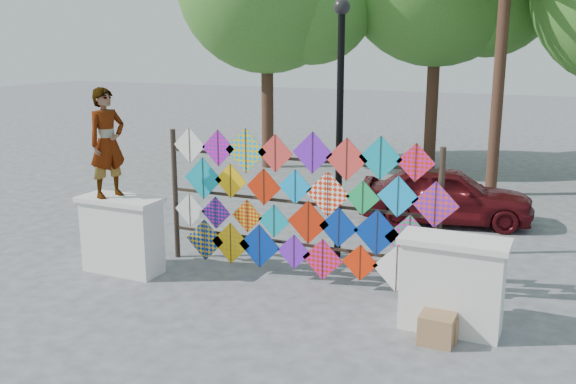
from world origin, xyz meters
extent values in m
plane|color=gray|center=(0.00, 0.00, 0.00)|extent=(80.00, 80.00, 0.00)
cube|color=white|center=(-2.70, -0.20, 0.60)|extent=(1.30, 0.55, 1.20)
cube|color=white|center=(-2.70, -0.20, 1.24)|extent=(1.40, 0.65, 0.08)
cube|color=white|center=(2.70, -0.20, 0.60)|extent=(1.30, 0.55, 1.20)
cube|color=white|center=(2.70, -0.20, 1.24)|extent=(1.40, 0.65, 0.08)
cylinder|color=#2D2119|center=(-2.30, 0.80, 1.15)|extent=(0.09, 0.09, 2.30)
cylinder|color=#2D2119|center=(2.30, 0.80, 1.15)|extent=(0.09, 0.09, 2.30)
cube|color=#2D2119|center=(0.00, 0.80, 0.55)|extent=(4.60, 0.04, 0.04)
cube|color=#2D2119|center=(0.00, 0.80, 1.25)|extent=(4.60, 0.04, 0.04)
cube|color=#2D2119|center=(0.00, 0.80, 1.95)|extent=(4.60, 0.04, 0.04)
cube|color=white|center=(-1.93, 0.74, 2.05)|extent=(0.62, 0.01, 0.62)
cube|color=#2D2119|center=(-1.93, 0.73, 2.05)|extent=(0.01, 0.01, 0.60)
cube|color=#761DDA|center=(-1.37, 0.74, 2.04)|extent=(0.62, 0.01, 0.62)
cube|color=#2D2119|center=(-1.37, 0.73, 2.04)|extent=(0.01, 0.01, 0.61)
cube|color=#0AA1F3|center=(-0.86, 0.74, 2.04)|extent=(0.75, 0.01, 0.75)
cube|color=#2D2119|center=(-0.86, 0.73, 2.04)|extent=(0.01, 0.01, 0.73)
cube|color=#EB3933|center=(-0.33, 0.74, 2.03)|extent=(0.62, 0.01, 0.62)
cube|color=#2D2119|center=(-0.33, 0.73, 2.03)|extent=(0.01, 0.01, 0.61)
cube|color=#761DDA|center=(0.31, 0.74, 2.09)|extent=(0.67, 0.01, 0.67)
cube|color=#2D2119|center=(0.31, 0.73, 2.09)|extent=(0.01, 0.01, 0.66)
cube|color=#EB3933|center=(0.87, 0.74, 2.02)|extent=(0.67, 0.01, 0.67)
cube|color=#2D2119|center=(0.87, 0.73, 2.02)|extent=(0.01, 0.01, 0.66)
cube|color=#0B9DB2|center=(1.40, 0.74, 2.08)|extent=(0.67, 0.01, 0.67)
cube|color=#2D2119|center=(1.40, 0.73, 2.08)|extent=(0.01, 0.01, 0.66)
cube|color=#DE14AA|center=(1.93, 0.74, 2.06)|extent=(0.58, 0.01, 0.58)
cube|color=#2D2119|center=(1.93, 0.73, 2.06)|extent=(0.01, 0.01, 0.57)
cube|color=#0B9DB2|center=(-1.66, 0.70, 1.51)|extent=(0.73, 0.01, 0.73)
cube|color=#2D2119|center=(-1.66, 0.69, 1.51)|extent=(0.01, 0.01, 0.72)
cube|color=#FFBA0A|center=(-1.13, 0.70, 1.52)|extent=(0.59, 0.01, 0.59)
cube|color=#2D2119|center=(-1.13, 0.69, 1.52)|extent=(0.01, 0.01, 0.58)
cube|color=red|center=(-0.52, 0.70, 1.47)|extent=(0.62, 0.01, 0.62)
cube|color=#2D2119|center=(-0.52, 0.69, 1.47)|extent=(0.01, 0.01, 0.60)
cube|color=#0AA1F3|center=(0.04, 0.70, 1.53)|extent=(0.57, 0.01, 0.57)
cube|color=#2D2119|center=(0.04, 0.69, 1.53)|extent=(0.01, 0.01, 0.56)
cube|color=white|center=(0.59, 0.70, 1.46)|extent=(0.73, 0.01, 0.73)
cube|color=#2D2119|center=(0.59, 0.69, 1.46)|extent=(0.01, 0.01, 0.72)
cube|color=#15AD53|center=(1.15, 0.70, 1.46)|extent=(0.54, 0.01, 0.54)
cube|color=#2D2119|center=(1.15, 0.69, 1.46)|extent=(0.01, 0.01, 0.54)
cube|color=#0AA1F3|center=(1.70, 0.70, 1.54)|extent=(0.63, 0.01, 0.63)
cube|color=#2D2119|center=(1.70, 0.69, 1.54)|extent=(0.01, 0.01, 0.62)
cube|color=#EB3933|center=(2.25, 0.70, 1.47)|extent=(0.70, 0.01, 0.70)
cube|color=#2D2119|center=(2.25, 0.69, 1.47)|extent=(0.01, 0.01, 0.69)
cube|color=white|center=(-1.92, 0.66, 0.95)|extent=(0.59, 0.01, 0.59)
cube|color=#2D2119|center=(-1.92, 0.65, 0.95)|extent=(0.01, 0.01, 0.58)
cube|color=#DE14AA|center=(-1.40, 0.66, 0.95)|extent=(0.56, 0.01, 0.56)
cube|color=#2D2119|center=(-1.40, 0.65, 0.95)|extent=(0.01, 0.01, 0.55)
cube|color=gold|center=(-0.81, 0.66, 0.96)|extent=(0.56, 0.01, 0.56)
cube|color=#2D2119|center=(-0.81, 0.65, 0.96)|extent=(0.01, 0.01, 0.55)
cube|color=#0B9DB2|center=(-0.32, 0.66, 0.93)|extent=(0.56, 0.01, 0.56)
cube|color=#2D2119|center=(-0.32, 0.65, 0.93)|extent=(0.01, 0.01, 0.55)
cube|color=red|center=(0.28, 0.66, 0.98)|extent=(0.71, 0.01, 0.71)
cube|color=#2D2119|center=(0.28, 0.65, 0.98)|extent=(0.01, 0.01, 0.70)
cube|color=#062D97|center=(0.79, 0.66, 0.96)|extent=(0.64, 0.01, 0.64)
cube|color=#2D2119|center=(0.79, 0.65, 0.96)|extent=(0.01, 0.01, 0.63)
cube|color=#062D97|center=(1.40, 0.66, 0.95)|extent=(0.73, 0.01, 0.73)
cube|color=#2D2119|center=(1.40, 0.65, 0.95)|extent=(0.01, 0.01, 0.72)
cube|color=#DE14AA|center=(1.90, 0.66, 0.92)|extent=(0.75, 0.01, 0.75)
cube|color=#2D2119|center=(1.90, 0.65, 0.92)|extent=(0.01, 0.01, 0.74)
cube|color=gold|center=(-1.61, 0.62, 0.46)|extent=(0.73, 0.01, 0.73)
cube|color=#2D2119|center=(-1.61, 0.61, 0.46)|extent=(0.01, 0.01, 0.72)
cube|color=gold|center=(-1.10, 0.62, 0.46)|extent=(0.72, 0.01, 0.72)
cube|color=#2D2119|center=(-1.10, 0.61, 0.46)|extent=(0.01, 0.01, 0.71)
cube|color=#062D97|center=(-0.57, 0.62, 0.49)|extent=(0.75, 0.01, 0.75)
cube|color=#2D2119|center=(-0.57, 0.61, 0.49)|extent=(0.01, 0.01, 0.73)
cube|color=#761DDA|center=(0.05, 0.62, 0.47)|extent=(0.58, 0.01, 0.58)
cube|color=#2D2119|center=(0.05, 0.61, 0.47)|extent=(0.01, 0.01, 0.57)
cube|color=red|center=(0.55, 0.62, 0.42)|extent=(0.68, 0.01, 0.68)
cube|color=#2D2119|center=(0.55, 0.61, 0.42)|extent=(0.01, 0.01, 0.67)
cube|color=red|center=(1.17, 0.62, 0.45)|extent=(0.59, 0.01, 0.59)
cube|color=#2D2119|center=(1.17, 0.61, 0.45)|extent=(0.01, 0.01, 0.58)
cube|color=white|center=(1.74, 0.62, 0.44)|extent=(0.75, 0.01, 0.75)
cube|color=#2D2119|center=(1.74, 0.61, 0.44)|extent=(0.01, 0.01, 0.73)
cube|color=red|center=(2.21, 0.62, 0.49)|extent=(0.72, 0.01, 0.72)
cube|color=#2D2119|center=(2.21, 0.61, 0.49)|extent=(0.01, 0.01, 0.70)
cylinder|color=#4D2C21|center=(-4.50, 9.00, 1.93)|extent=(0.36, 0.36, 3.85)
sphere|color=#30641F|center=(-3.20, 9.30, 4.89)|extent=(3.64, 3.64, 3.64)
cylinder|color=#4D2C21|center=(0.00, 11.00, 2.06)|extent=(0.36, 0.36, 4.12)
cylinder|color=#4D2C21|center=(2.20, 8.00, 2.75)|extent=(0.28, 0.28, 5.50)
imported|color=#99999E|center=(-2.89, -0.20, 2.17)|extent=(0.60, 0.74, 1.78)
imported|color=#4F0D12|center=(1.63, 5.01, 0.61)|extent=(3.78, 2.14, 1.21)
cylinder|color=black|center=(0.30, 2.00, 2.10)|extent=(0.12, 0.12, 4.20)
sphere|color=black|center=(0.30, 2.00, 4.32)|extent=(0.28, 0.28, 0.28)
cube|color=#A87751|center=(2.62, -0.67, 0.19)|extent=(0.43, 0.39, 0.39)
cube|color=#A87751|center=(2.68, -0.50, 0.15)|extent=(0.36, 0.33, 0.30)
camera|label=1|loc=(3.99, -8.34, 3.79)|focal=40.00mm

